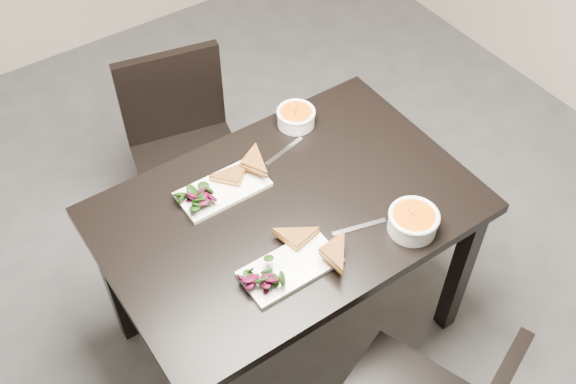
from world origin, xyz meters
The scene contains 12 objects.
table centered at (0.48, 0.24, 0.65)m, with size 1.20×0.80×0.75m.
chair_far centered at (0.45, 0.95, 0.48)m, with size 0.50×0.50×0.85m.
plate_near centered at (0.35, 0.03, 0.76)m, with size 0.30×0.15×0.01m, color white.
sandwich_near centered at (0.41, 0.05, 0.79)m, with size 0.15×0.11×0.05m, color #97521F, non-canonical shape.
salad_near centered at (0.25, 0.03, 0.79)m, with size 0.09×0.08×0.04m, color black, non-canonical shape.
soup_bowl_near centered at (0.75, -0.05, 0.79)m, with size 0.16×0.16×0.07m.
cutlery_near centered at (0.62, 0.04, 0.75)m, with size 0.18×0.02×0.00m, color silver.
plate_far centered at (0.34, 0.42, 0.76)m, with size 0.30×0.15×0.01m, color white.
sandwich_far centered at (0.41, 0.40, 0.79)m, with size 0.15×0.11×0.05m, color #97521F, non-canonical shape.
salad_far centered at (0.24, 0.42, 0.79)m, with size 0.09×0.08×0.04m, color black, non-canonical shape.
soup_bowl_far centered at (0.73, 0.55, 0.79)m, with size 0.14×0.14×0.06m.
cutlery_far centered at (0.61, 0.46, 0.75)m, with size 0.18×0.02×0.00m, color silver.
Camera 1 is at (-0.32, -0.93, 2.41)m, focal length 41.96 mm.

